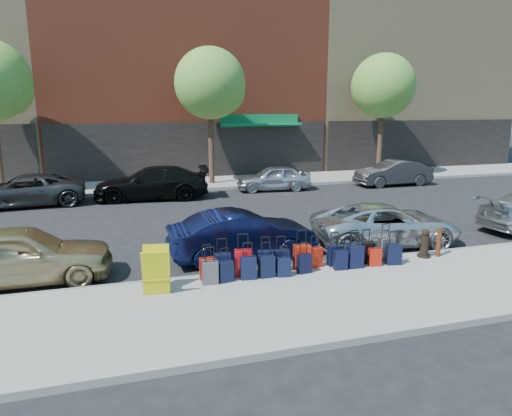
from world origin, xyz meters
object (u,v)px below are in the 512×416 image
object	(u,v)px
car_far_0	(25,190)
car_far_1	(152,183)
fire_hydrant	(425,244)
car_far_3	(393,173)
suitcase_front_5	(302,257)
bollard	(439,242)
car_near_0	(19,255)
car_near_1	(242,235)
tree_right	(385,88)
tree_center	(213,85)
car_far_2	(273,178)
car_near_2	(386,224)
display_rack	(156,271)

from	to	relation	value
car_far_0	car_far_1	size ratio (longest dim) A/B	0.95
fire_hydrant	car_far_3	xyz separation A→B (m)	(6.43, 11.52, 0.18)
suitcase_front_5	bollard	bearing A→B (deg)	1.52
car_far_0	car_near_0	bearing A→B (deg)	4.09
bollard	car_far_1	xyz separation A→B (m)	(-7.14, 11.48, 0.19)
bollard	car_near_1	bearing A→B (deg)	160.42
car_near_0	car_near_1	size ratio (longest dim) A/B	1.04
bollard	car_far_0	world-z (taller)	car_far_0
tree_right	tree_center	bearing A→B (deg)	180.00
car_near_1	suitcase_front_5	bearing A→B (deg)	-149.33
bollard	car_near_1	xyz separation A→B (m)	(-5.25, 1.87, 0.11)
car_far_3	tree_center	bearing A→B (deg)	-106.75
fire_hydrant	car_far_1	distance (m)	13.25
tree_right	car_far_3	xyz separation A→B (m)	(-0.96, -2.84, -4.71)
car_near_1	car_far_1	bearing A→B (deg)	7.69
car_near_1	car_far_0	world-z (taller)	car_far_0
bollard	car_far_0	xyz separation A→B (m)	(-12.62, 11.49, 0.12)
bollard	car_far_3	xyz separation A→B (m)	(6.02, 11.59, 0.12)
tree_center	car_near_1	bearing A→B (deg)	-97.84
car_far_0	car_far_2	size ratio (longest dim) A/B	1.30
tree_center	car_near_2	size ratio (longest dim) A/B	1.56
car_near_1	car_far_1	distance (m)	9.80
tree_center	car_far_2	world-z (taller)	tree_center
tree_center	car_near_0	bearing A→B (deg)	-120.18
suitcase_front_5	car_far_3	bearing A→B (deg)	52.20
display_rack	car_far_3	size ratio (longest dim) A/B	0.25
tree_center	car_far_2	size ratio (longest dim) A/B	1.88
tree_center	fire_hydrant	distance (m)	15.49
car_near_2	car_far_3	size ratio (longest dim) A/B	1.09
display_rack	car_near_1	bearing A→B (deg)	48.32
display_rack	car_near_2	size ratio (longest dim) A/B	0.23
car_far_3	bollard	bearing A→B (deg)	-27.61
tree_center	tree_right	size ratio (longest dim) A/B	1.00
fire_hydrant	car_far_3	size ratio (longest dim) A/B	0.19
tree_right	car_near_0	xyz separation A→B (m)	(-18.00, -12.90, -4.67)
car_far_0	car_far_1	xyz separation A→B (m)	(5.47, -0.01, 0.07)
display_rack	car_far_2	xyz separation A→B (m)	(7.00, 12.41, -0.02)
car_far_1	car_far_2	world-z (taller)	car_far_1
tree_right	bollard	distance (m)	16.74
tree_center	bollard	xyz separation A→B (m)	(3.52, -14.43, -4.83)
display_rack	car_far_3	distance (m)	18.34
car_near_1	car_far_3	world-z (taller)	car_far_3
tree_right	suitcase_front_5	distance (m)	18.73
car_far_1	car_far_2	size ratio (longest dim) A/B	1.37
car_far_1	car_far_3	xyz separation A→B (m)	(13.16, 0.11, -0.07)
suitcase_front_5	car_far_0	size ratio (longest dim) A/B	0.20
display_rack	car_far_0	bearing A→B (deg)	119.36
tree_right	display_rack	world-z (taller)	tree_right
display_rack	car_near_2	xyz separation A→B (m)	(7.35, 2.29, -0.03)
fire_hydrant	car_near_1	size ratio (longest dim) A/B	0.19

